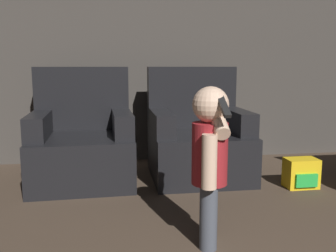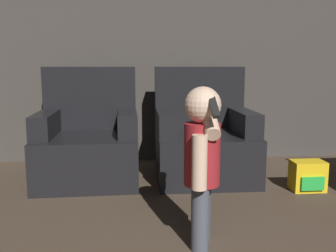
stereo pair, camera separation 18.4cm
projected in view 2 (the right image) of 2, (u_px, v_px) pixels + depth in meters
wall_back at (164, 38)px, 3.93m from camera, size 8.40×0.05×2.60m
armchair_left at (89, 142)px, 3.35m from camera, size 0.88×0.88×1.00m
armchair_right at (203, 140)px, 3.43m from camera, size 0.86×0.85×1.00m
person_toddler at (202, 154)px, 2.04m from camera, size 0.20×0.35×0.90m
toy_backpack at (308, 176)px, 3.05m from camera, size 0.27×0.19×0.25m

